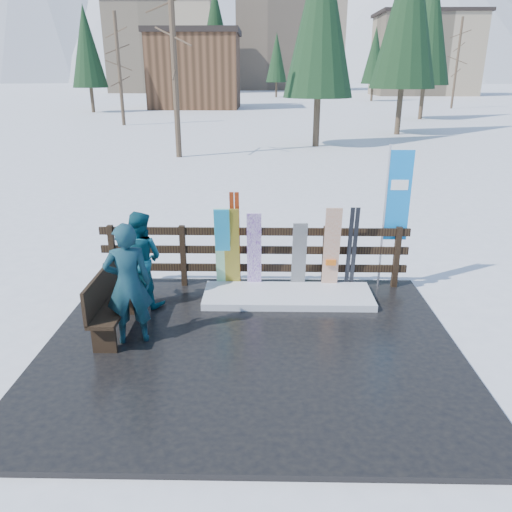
{
  "coord_description": "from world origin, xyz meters",
  "views": [
    {
      "loc": [
        0.2,
        -6.36,
        3.79
      ],
      "look_at": [
        0.06,
        1.0,
        1.1
      ],
      "focal_mm": 35.0,
      "sensor_mm": 36.0,
      "label": 1
    }
  ],
  "objects_px": {
    "snowboard_3": "(254,252)",
    "snowboard_5": "(332,250)",
    "snowboard_0": "(223,250)",
    "snowboard_1": "(223,249)",
    "person_front": "(128,284)",
    "snowboard_2": "(232,250)",
    "bench": "(109,301)",
    "rental_flag": "(395,201)",
    "snowboard_4": "(299,257)",
    "person_back": "(140,259)"
  },
  "relations": [
    {
      "from": "snowboard_3",
      "to": "snowboard_5",
      "type": "bearing_deg",
      "value": 0.0
    },
    {
      "from": "snowboard_5",
      "to": "snowboard_2",
      "type": "bearing_deg",
      "value": -180.0
    },
    {
      "from": "bench",
      "to": "snowboard_5",
      "type": "height_order",
      "value": "snowboard_5"
    },
    {
      "from": "snowboard_2",
      "to": "rental_flag",
      "type": "relative_size",
      "value": 0.61
    },
    {
      "from": "bench",
      "to": "snowboard_4",
      "type": "distance_m",
      "value": 3.35
    },
    {
      "from": "rental_flag",
      "to": "snowboard_2",
      "type": "bearing_deg",
      "value": -174.63
    },
    {
      "from": "snowboard_0",
      "to": "rental_flag",
      "type": "relative_size",
      "value": 0.61
    },
    {
      "from": "snowboard_1",
      "to": "person_front",
      "type": "xyz_separation_m",
      "value": [
        -1.2,
        -1.86,
        0.12
      ]
    },
    {
      "from": "person_front",
      "to": "bench",
      "type": "bearing_deg",
      "value": -48.13
    },
    {
      "from": "snowboard_5",
      "to": "snowboard_3",
      "type": "bearing_deg",
      "value": 180.0
    },
    {
      "from": "snowboard_0",
      "to": "snowboard_1",
      "type": "height_order",
      "value": "snowboard_1"
    },
    {
      "from": "person_front",
      "to": "person_back",
      "type": "relative_size",
      "value": 1.11
    },
    {
      "from": "snowboard_1",
      "to": "rental_flag",
      "type": "height_order",
      "value": "rental_flag"
    },
    {
      "from": "person_back",
      "to": "bench",
      "type": "bearing_deg",
      "value": 94.63
    },
    {
      "from": "bench",
      "to": "rental_flag",
      "type": "bearing_deg",
      "value": 22.15
    },
    {
      "from": "snowboard_2",
      "to": "snowboard_4",
      "type": "distance_m",
      "value": 1.2
    },
    {
      "from": "snowboard_0",
      "to": "snowboard_1",
      "type": "distance_m",
      "value": 0.0
    },
    {
      "from": "snowboard_3",
      "to": "snowboard_1",
      "type": "bearing_deg",
      "value": -180.0
    },
    {
      "from": "person_front",
      "to": "person_back",
      "type": "height_order",
      "value": "person_front"
    },
    {
      "from": "snowboard_0",
      "to": "snowboard_4",
      "type": "height_order",
      "value": "snowboard_0"
    },
    {
      "from": "snowboard_0",
      "to": "snowboard_3",
      "type": "relative_size",
      "value": 1.06
    },
    {
      "from": "snowboard_0",
      "to": "snowboard_1",
      "type": "relative_size",
      "value": 1.0
    },
    {
      "from": "snowboard_0",
      "to": "snowboard_5",
      "type": "distance_m",
      "value": 1.93
    },
    {
      "from": "snowboard_5",
      "to": "rental_flag",
      "type": "bearing_deg",
      "value": 13.72
    },
    {
      "from": "bench",
      "to": "snowboard_1",
      "type": "xyz_separation_m",
      "value": [
        1.58,
        1.61,
        0.27
      ]
    },
    {
      "from": "rental_flag",
      "to": "person_back",
      "type": "distance_m",
      "value": 4.52
    },
    {
      "from": "rental_flag",
      "to": "snowboard_0",
      "type": "bearing_deg",
      "value": -174.91
    },
    {
      "from": "snowboard_0",
      "to": "snowboard_2",
      "type": "distance_m",
      "value": 0.16
    },
    {
      "from": "bench",
      "to": "snowboard_2",
      "type": "height_order",
      "value": "snowboard_2"
    },
    {
      "from": "snowboard_5",
      "to": "person_back",
      "type": "height_order",
      "value": "person_back"
    },
    {
      "from": "bench",
      "to": "snowboard_5",
      "type": "relative_size",
      "value": 0.95
    },
    {
      "from": "bench",
      "to": "person_back",
      "type": "xyz_separation_m",
      "value": [
        0.25,
        1.01,
        0.3
      ]
    },
    {
      "from": "person_front",
      "to": "snowboard_2",
      "type": "bearing_deg",
      "value": -140.92
    },
    {
      "from": "snowboard_2",
      "to": "person_front",
      "type": "xyz_separation_m",
      "value": [
        -1.35,
        -1.86,
        0.12
      ]
    },
    {
      "from": "snowboard_4",
      "to": "snowboard_1",
      "type": "bearing_deg",
      "value": 180.0
    },
    {
      "from": "snowboard_2",
      "to": "snowboard_5",
      "type": "relative_size",
      "value": 1.0
    },
    {
      "from": "snowboard_4",
      "to": "snowboard_5",
      "type": "relative_size",
      "value": 0.85
    },
    {
      "from": "person_front",
      "to": "snowboard_5",
      "type": "bearing_deg",
      "value": -164.08
    },
    {
      "from": "snowboard_1",
      "to": "snowboard_0",
      "type": "bearing_deg",
      "value": 180.0
    },
    {
      "from": "person_front",
      "to": "snowboard_4",
      "type": "bearing_deg",
      "value": -158.77
    },
    {
      "from": "bench",
      "to": "snowboard_4",
      "type": "relative_size",
      "value": 1.12
    },
    {
      "from": "rental_flag",
      "to": "person_front",
      "type": "relative_size",
      "value": 1.44
    },
    {
      "from": "snowboard_0",
      "to": "snowboard_3",
      "type": "bearing_deg",
      "value": 0.0
    },
    {
      "from": "bench",
      "to": "rental_flag",
      "type": "height_order",
      "value": "rental_flag"
    },
    {
      "from": "bench",
      "to": "snowboard_2",
      "type": "distance_m",
      "value": 2.38
    },
    {
      "from": "snowboard_1",
      "to": "snowboard_4",
      "type": "xyz_separation_m",
      "value": [
        1.36,
        0.0,
        -0.13
      ]
    },
    {
      "from": "snowboard_0",
      "to": "snowboard_3",
      "type": "distance_m",
      "value": 0.56
    },
    {
      "from": "snowboard_0",
      "to": "snowboard_5",
      "type": "bearing_deg",
      "value": 0.0
    },
    {
      "from": "snowboard_0",
      "to": "snowboard_1",
      "type": "xyz_separation_m",
      "value": [
        0.0,
        0.0,
        0.0
      ]
    },
    {
      "from": "snowboard_4",
      "to": "snowboard_0",
      "type": "bearing_deg",
      "value": 180.0
    }
  ]
}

